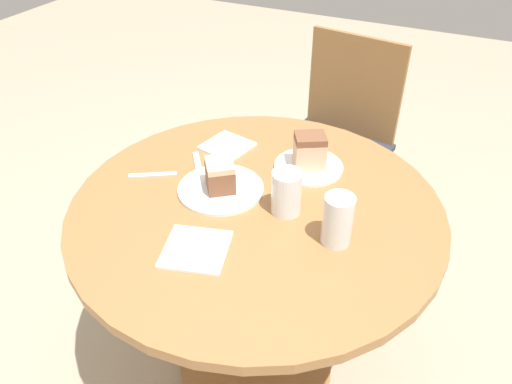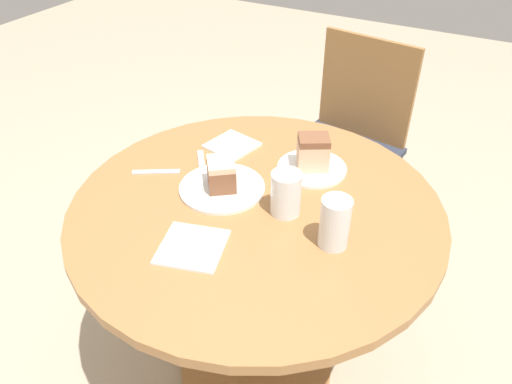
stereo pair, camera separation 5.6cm
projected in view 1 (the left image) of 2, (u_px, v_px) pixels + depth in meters
name	position (u px, v px, depth m)	size (l,w,h in m)	color
ground_plane	(256.00, 366.00, 1.80)	(8.00, 8.00, 0.00)	tan
table	(256.00, 251.00, 1.46)	(1.02, 1.02, 0.74)	#9E6B3D
chair	(336.00, 140.00, 2.15)	(0.50, 0.48, 0.90)	olive
plate_near	(221.00, 189.00, 1.40)	(0.24, 0.24, 0.01)	white
plate_far	(309.00, 167.00, 1.49)	(0.21, 0.21, 0.01)	white
cake_slice_near	(220.00, 175.00, 1.37)	(0.11, 0.11, 0.08)	brown
cake_slice_far	(310.00, 151.00, 1.46)	(0.11, 0.11, 0.10)	beige
glass_lemonade	(286.00, 194.00, 1.30)	(0.08, 0.08, 0.12)	silver
glass_water	(337.00, 223.00, 1.20)	(0.07, 0.07, 0.13)	silver
napkin_stack	(196.00, 249.00, 1.20)	(0.19, 0.19, 0.01)	white
fork	(198.00, 166.00, 1.50)	(0.11, 0.13, 0.00)	silver
spoon	(153.00, 175.00, 1.46)	(0.13, 0.09, 0.00)	silver
napkin_side	(227.00, 146.00, 1.59)	(0.16, 0.16, 0.01)	white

